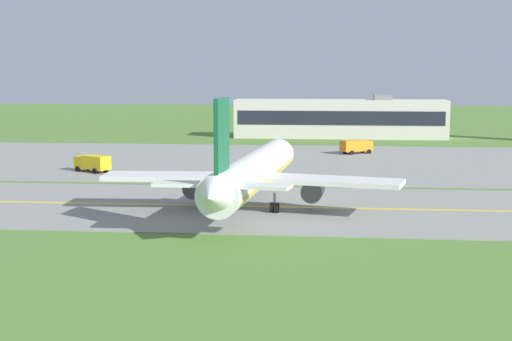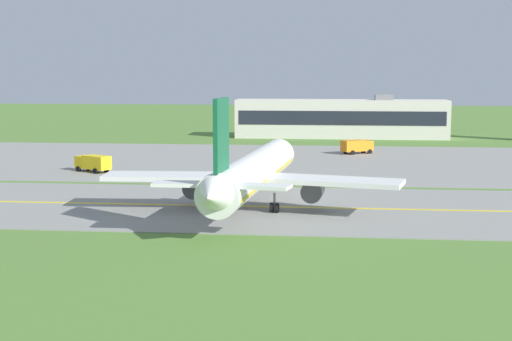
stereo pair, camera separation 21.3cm
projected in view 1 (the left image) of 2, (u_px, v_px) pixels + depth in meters
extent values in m
plane|color=#517A33|center=(206.00, 206.00, 81.73)|extent=(500.00, 500.00, 0.00)
cube|color=gray|center=(206.00, 206.00, 81.73)|extent=(240.00, 28.00, 0.10)
cube|color=gray|center=(308.00, 161.00, 122.11)|extent=(140.00, 52.00, 0.10)
cube|color=yellow|center=(206.00, 205.00, 81.72)|extent=(220.00, 0.60, 0.01)
cylinder|color=white|center=(254.00, 171.00, 79.65)|extent=(6.91, 34.22, 4.00)
cone|color=white|center=(280.00, 153.00, 97.37)|extent=(4.01, 2.92, 3.80)
cone|color=white|center=(213.00, 195.00, 61.69)|extent=(3.66, 3.48, 3.40)
cube|color=gold|center=(254.00, 176.00, 79.72)|extent=(6.76, 31.52, 0.36)
cube|color=#1E232D|center=(277.00, 149.00, 95.13)|extent=(3.54, 2.09, 0.70)
cube|color=white|center=(173.00, 176.00, 79.16)|extent=(15.24, 5.60, 0.50)
cylinder|color=#47474C|center=(196.00, 187.00, 80.93)|extent=(2.58, 3.59, 2.30)
cylinder|color=black|center=(200.00, 185.00, 82.48)|extent=(2.11, 0.43, 2.10)
cube|color=white|center=(330.00, 181.00, 76.00)|extent=(15.69, 8.04, 0.50)
cylinder|color=#47474C|center=(313.00, 190.00, 78.51)|extent=(2.58, 3.59, 2.30)
cylinder|color=black|center=(315.00, 188.00, 80.06)|extent=(2.11, 0.43, 2.10)
cube|color=#145938|center=(222.00, 135.00, 64.35)|extent=(0.78, 4.42, 6.50)
cube|color=white|center=(187.00, 184.00, 65.35)|extent=(6.04, 2.51, 0.30)
cube|color=white|center=(257.00, 186.00, 64.16)|extent=(6.35, 3.49, 0.30)
cylinder|color=slate|center=(274.00, 180.00, 92.69)|extent=(0.24, 0.24, 1.65)
cylinder|color=black|center=(274.00, 186.00, 92.80)|extent=(0.44, 1.13, 1.10)
cylinder|color=slate|center=(227.00, 199.00, 78.57)|extent=(0.24, 0.24, 1.65)
cylinder|color=black|center=(224.00, 206.00, 78.74)|extent=(0.44, 1.13, 1.10)
cylinder|color=black|center=(229.00, 207.00, 78.63)|extent=(0.44, 1.13, 1.10)
cylinder|color=slate|center=(275.00, 201.00, 77.60)|extent=(0.24, 0.24, 1.65)
cylinder|color=black|center=(272.00, 208.00, 77.77)|extent=(0.44, 1.13, 1.10)
cylinder|color=black|center=(277.00, 208.00, 77.67)|extent=(0.44, 1.13, 1.10)
cube|color=orange|center=(281.00, 147.00, 131.46)|extent=(2.11, 1.93, 1.80)
cube|color=#1E232D|center=(281.00, 146.00, 130.67)|extent=(1.84, 0.24, 0.81)
cube|color=orange|center=(284.00, 149.00, 134.69)|extent=(2.40, 4.73, 0.40)
cylinder|color=orange|center=(281.00, 141.00, 131.33)|extent=(0.20, 0.20, 0.18)
cylinder|color=black|center=(287.00, 153.00, 131.44)|extent=(0.36, 0.92, 0.90)
cylinder|color=black|center=(276.00, 153.00, 131.77)|extent=(0.36, 0.92, 0.90)
cylinder|color=black|center=(290.00, 150.00, 135.46)|extent=(0.36, 0.92, 0.90)
cylinder|color=black|center=(279.00, 150.00, 135.81)|extent=(0.36, 0.92, 0.90)
cube|color=orange|center=(366.00, 145.00, 134.00)|extent=(2.60, 2.66, 1.80)
cube|color=#1E232D|center=(369.00, 144.00, 134.31)|extent=(1.11, 1.60, 0.81)
cube|color=orange|center=(352.00, 146.00, 132.62)|extent=(4.66, 4.07, 2.00)
cylinder|color=orange|center=(366.00, 140.00, 133.87)|extent=(0.20, 0.20, 0.18)
cylinder|color=black|center=(362.00, 151.00, 135.02)|extent=(0.92, 0.75, 0.90)
cylinder|color=black|center=(369.00, 152.00, 133.27)|extent=(0.92, 0.75, 0.90)
cylinder|color=black|center=(345.00, 152.00, 133.31)|extent=(0.92, 0.75, 0.90)
cylinder|color=black|center=(352.00, 153.00, 131.47)|extent=(0.92, 0.75, 0.90)
cube|color=yellow|center=(83.00, 162.00, 110.00)|extent=(2.56, 2.64, 1.80)
cube|color=#1E232D|center=(79.00, 159.00, 110.40)|extent=(1.03, 1.65, 0.81)
cube|color=yellow|center=(96.00, 162.00, 108.22)|extent=(4.69, 3.93, 2.00)
cylinder|color=orange|center=(83.00, 155.00, 109.86)|extent=(0.20, 0.20, 0.18)
cylinder|color=black|center=(78.00, 169.00, 109.34)|extent=(0.93, 0.71, 0.90)
cylinder|color=black|center=(88.00, 168.00, 110.94)|extent=(0.93, 0.71, 0.90)
cylinder|color=black|center=(95.00, 171.00, 107.05)|extent=(0.93, 0.71, 0.90)
cylinder|color=black|center=(106.00, 170.00, 108.73)|extent=(0.93, 0.71, 0.90)
cube|color=beige|center=(340.00, 119.00, 165.77)|extent=(47.69, 8.50, 8.64)
cube|color=#1E232D|center=(340.00, 118.00, 161.47)|extent=(45.78, 0.10, 3.11)
cube|color=slate|center=(383.00, 97.00, 164.14)|extent=(4.00, 4.00, 1.20)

